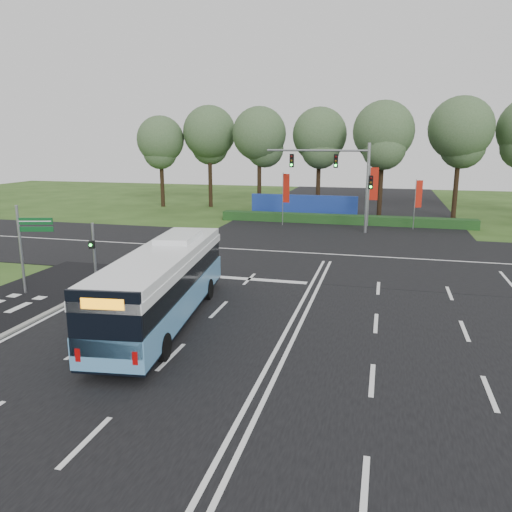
# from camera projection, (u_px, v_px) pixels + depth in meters

# --- Properties ---
(ground) EXTENTS (120.00, 120.00, 0.00)m
(ground) POSITION_uv_depth(u_px,v_px,m) (294.00, 317.00, 20.67)
(ground) COLOR #2A4717
(ground) RESTS_ON ground
(road_main) EXTENTS (20.00, 120.00, 0.04)m
(road_main) POSITION_uv_depth(u_px,v_px,m) (294.00, 317.00, 20.67)
(road_main) COLOR black
(road_main) RESTS_ON ground
(road_cross) EXTENTS (120.00, 14.00, 0.05)m
(road_cross) POSITION_uv_depth(u_px,v_px,m) (328.00, 254.00, 31.99)
(road_cross) COLOR black
(road_cross) RESTS_ON ground
(kerb_strip) EXTENTS (0.25, 18.00, 0.12)m
(kerb_strip) POSITION_uv_depth(u_px,v_px,m) (37.00, 319.00, 20.29)
(kerb_strip) COLOR gray
(kerb_strip) RESTS_ON ground
(city_bus) EXTENTS (3.65, 11.28, 3.18)m
(city_bus) POSITION_uv_depth(u_px,v_px,m) (164.00, 284.00, 19.72)
(city_bus) COLOR #5491C3
(city_bus) RESTS_ON ground
(pedestrian_signal) EXTENTS (0.30, 0.41, 3.28)m
(pedestrian_signal) POSITION_uv_depth(u_px,v_px,m) (94.00, 253.00, 24.23)
(pedestrian_signal) COLOR gray
(pedestrian_signal) RESTS_ON ground
(street_sign) EXTENTS (1.61, 0.52, 4.26)m
(street_sign) POSITION_uv_depth(u_px,v_px,m) (27.00, 239.00, 23.21)
(street_sign) COLOR gray
(street_sign) RESTS_ON ground
(banner_flag_left) EXTENTS (0.64, 0.27, 4.52)m
(banner_flag_left) POSITION_uv_depth(u_px,v_px,m) (285.00, 191.00, 42.33)
(banner_flag_left) COLOR gray
(banner_flag_left) RESTS_ON ground
(banner_flag_mid) EXTENTS (0.75, 0.09, 5.10)m
(banner_flag_mid) POSITION_uv_depth(u_px,v_px,m) (372.00, 188.00, 41.77)
(banner_flag_mid) COLOR gray
(banner_flag_mid) RESTS_ON ground
(banner_flag_right) EXTENTS (0.57, 0.28, 4.13)m
(banner_flag_right) POSITION_uv_depth(u_px,v_px,m) (418.00, 197.00, 40.44)
(banner_flag_right) COLOR gray
(banner_flag_right) RESTS_ON ground
(traffic_light_gantry) EXTENTS (8.41, 0.28, 7.00)m
(traffic_light_gantry) POSITION_uv_depth(u_px,v_px,m) (345.00, 173.00, 38.91)
(traffic_light_gantry) COLOR gray
(traffic_light_gantry) RESTS_ON ground
(hedge) EXTENTS (22.00, 1.20, 0.80)m
(hedge) POSITION_uv_depth(u_px,v_px,m) (344.00, 220.00, 43.69)
(hedge) COLOR #153B17
(hedge) RESTS_ON ground
(blue_hoarding) EXTENTS (10.00, 0.30, 2.20)m
(blue_hoarding) POSITION_uv_depth(u_px,v_px,m) (304.00, 207.00, 46.87)
(blue_hoarding) COLOR navy
(blue_hoarding) RESTS_ON ground
(eucalyptus_row) EXTENTS (47.37, 9.20, 11.10)m
(eucalyptus_row) POSITION_uv_depth(u_px,v_px,m) (362.00, 133.00, 47.86)
(eucalyptus_row) COLOR black
(eucalyptus_row) RESTS_ON ground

